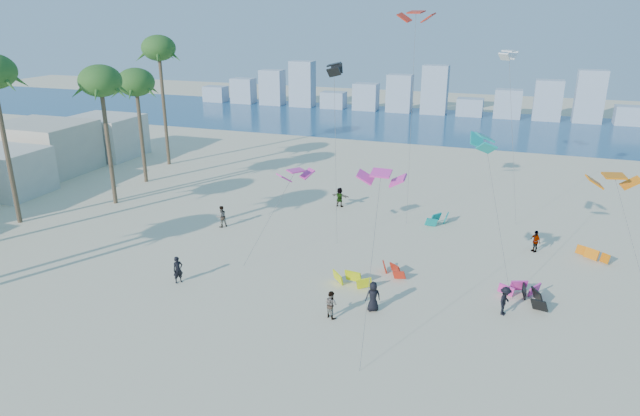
% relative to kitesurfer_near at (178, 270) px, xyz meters
% --- Properties ---
extents(ground, '(220.00, 220.00, 0.00)m').
position_rel_kitesurfer_near_xyz_m(ground, '(5.25, -10.61, -0.94)').
color(ground, beige).
rests_on(ground, ground).
extents(ocean, '(220.00, 220.00, 0.00)m').
position_rel_kitesurfer_near_xyz_m(ocean, '(5.25, 61.39, -0.93)').
color(ocean, navy).
rests_on(ocean, ground).
extents(kitesurfer_near, '(0.76, 0.82, 1.87)m').
position_rel_kitesurfer_near_xyz_m(kitesurfer_near, '(0.00, 0.00, 0.00)').
color(kitesurfer_near, black).
rests_on(kitesurfer_near, ground).
extents(kitesurfer_mid, '(1.05, 0.97, 1.72)m').
position_rel_kitesurfer_near_xyz_m(kitesurfer_mid, '(11.14, -0.95, -0.08)').
color(kitesurfer_mid, gray).
rests_on(kitesurfer_mid, ground).
extents(kitesurfers_far, '(35.60, 18.70, 1.92)m').
position_rel_kitesurfer_near_xyz_m(kitesurfers_far, '(12.51, 9.32, -0.02)').
color(kitesurfers_far, black).
rests_on(kitesurfers_far, ground).
extents(grounded_kites, '(18.46, 15.34, 0.90)m').
position_rel_kitesurfer_near_xyz_m(grounded_kites, '(18.54, 8.17, -0.51)').
color(grounded_kites, '#B32311').
rests_on(grounded_kites, ground).
extents(flying_kites, '(32.88, 33.74, 18.50)m').
position_rel_kitesurfer_near_xyz_m(flying_kites, '(19.61, 12.97, 10.58)').
color(flying_kites, '#E733A6').
rests_on(flying_kites, ground).
extents(palm_row, '(9.58, 44.80, 15.67)m').
position_rel_kitesurfer_near_xyz_m(palm_row, '(-17.09, 5.52, 11.06)').
color(palm_row, brown).
rests_on(palm_row, ground).
extents(distant_skyline, '(85.00, 3.00, 8.40)m').
position_rel_kitesurfer_near_xyz_m(distant_skyline, '(4.06, 71.39, 2.15)').
color(distant_skyline, '#9EADBF').
rests_on(distant_skyline, ground).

